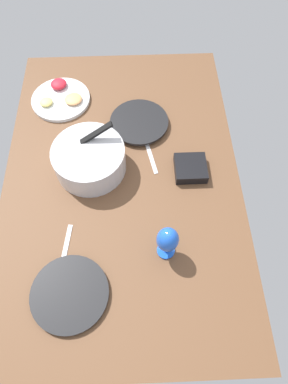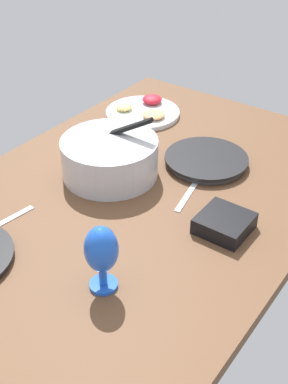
{
  "view_description": "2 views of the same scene",
  "coord_description": "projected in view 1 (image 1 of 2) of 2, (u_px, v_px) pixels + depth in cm",
  "views": [
    {
      "loc": [
        -77.88,
        -6.81,
        124.15
      ],
      "look_at": [
        -11.73,
        -9.42,
        5.8
      ],
      "focal_mm": 30.87,
      "sensor_mm": 36.0,
      "label": 1
    },
    {
      "loc": [
        -100.26,
        -76.36,
        89.52
      ],
      "look_at": [
        -3.4,
        -6.25,
        5.8
      ],
      "focal_mm": 46.76,
      "sensor_mm": 36.0,
      "label": 2
    }
  ],
  "objects": [
    {
      "name": "mixing_bowl",
      "position": [
        89.0,
        159.0,
        1.43
      ],
      "size": [
        31.28,
        31.28,
        20.14
      ],
      "color": "silver",
      "rests_on": "ground_plane"
    },
    {
      "name": "fork_by_left_plate",
      "position": [
        66.0,
        246.0,
        1.3
      ],
      "size": [
        18.08,
        4.04,
        0.6
      ],
      "primitive_type": "cube",
      "rotation": [
        0.0,
        0.0,
        -0.13
      ],
      "color": "silver",
      "rests_on": "ground_plane"
    },
    {
      "name": "dinner_plate_right",
      "position": [
        139.0,
        123.0,
        1.59
      ],
      "size": [
        28.22,
        28.22,
        2.83
      ],
      "color": "#4C4C51",
      "rests_on": "ground_plane"
    },
    {
      "name": "hurricane_glass_blue",
      "position": [
        168.0,
        240.0,
        1.2
      ],
      "size": [
        8.24,
        8.24,
        18.29
      ],
      "color": "blue",
      "rests_on": "ground_plane"
    },
    {
      "name": "ground_plane",
      "position": [
        122.0,
        178.0,
        1.48
      ],
      "size": [
        160.0,
        104.0,
        4.0
      ],
      "primitive_type": "cube",
      "color": "brown"
    },
    {
      "name": "dinner_plate_left",
      "position": [
        70.0,
        294.0,
        1.2
      ],
      "size": [
        28.83,
        28.83,
        2.01
      ],
      "color": "#4C4C51",
      "rests_on": "ground_plane"
    },
    {
      "name": "square_bowl_black",
      "position": [
        191.0,
        168.0,
        1.45
      ],
      "size": [
        13.86,
        13.86,
        4.69
      ],
      "color": "black",
      "rests_on": "ground_plane"
    },
    {
      "name": "fork_by_right_plate",
      "position": [
        151.0,
        157.0,
        1.51
      ],
      "size": [
        17.99,
        5.43,
        0.6
      ],
      "primitive_type": "cube",
      "rotation": [
        0.0,
        0.0,
        0.21
      ],
      "color": "silver",
      "rests_on": "ground_plane"
    },
    {
      "name": "fruit_platter",
      "position": [
        61.0,
        98.0,
        1.67
      ],
      "size": [
        29.46,
        29.46,
        4.98
      ],
      "color": "silver",
      "rests_on": "ground_plane"
    }
  ]
}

